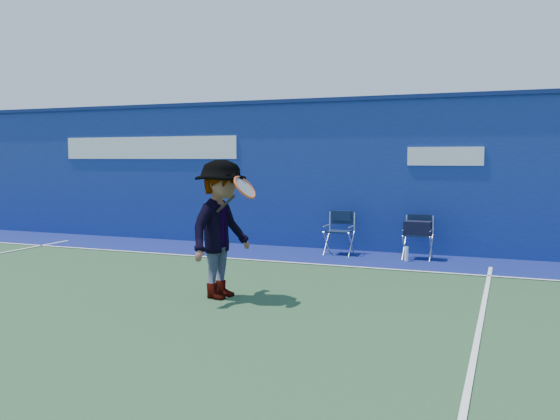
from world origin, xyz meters
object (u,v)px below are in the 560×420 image
at_px(directors_chair_right, 418,241).
at_px(tennis_player, 221,229).
at_px(directors_chair_left, 339,240).
at_px(water_bottle, 406,254).

xyz_separation_m(directors_chair_right, tennis_player, (-2.00, -4.02, 0.58)).
distance_m(directors_chair_left, tennis_player, 4.10).
height_order(directors_chair_right, tennis_player, tennis_player).
height_order(directors_chair_left, tennis_player, tennis_player).
xyz_separation_m(directors_chair_left, tennis_player, (-0.50, -4.02, 0.65)).
relative_size(directors_chair_left, tennis_player, 0.45).
bearing_deg(directors_chair_right, water_bottle, -117.40).
distance_m(directors_chair_right, tennis_player, 4.53).
height_order(directors_chair_left, water_bottle, directors_chair_left).
height_order(directors_chair_left, directors_chair_right, directors_chair_left).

